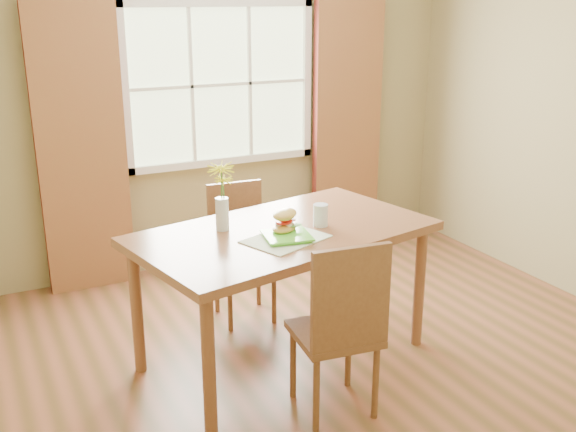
% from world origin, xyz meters
% --- Properties ---
extents(room, '(4.24, 3.84, 2.74)m').
position_xyz_m(room, '(0.00, 0.00, 1.35)').
color(room, brown).
rests_on(room, ground).
extents(window, '(1.62, 0.06, 1.32)m').
position_xyz_m(window, '(0.00, 1.87, 1.50)').
color(window, beige).
rests_on(window, room).
extents(curtain_left, '(0.65, 0.08, 2.20)m').
position_xyz_m(curtain_left, '(-1.15, 1.78, 1.10)').
color(curtain_left, maroon).
rests_on(curtain_left, room).
extents(curtain_right, '(0.65, 0.08, 2.20)m').
position_xyz_m(curtain_right, '(1.15, 1.78, 1.10)').
color(curtain_right, maroon).
rests_on(curtain_right, room).
extents(dining_table, '(1.92, 1.32, 0.85)m').
position_xyz_m(dining_table, '(-0.30, 0.12, 0.77)').
color(dining_table, brown).
rests_on(dining_table, room).
extents(chair_near, '(0.47, 0.47, 1.02)m').
position_xyz_m(chair_near, '(-0.31, -0.59, 0.56)').
color(chair_near, brown).
rests_on(chair_near, room).
extents(chair_far, '(0.42, 0.42, 0.95)m').
position_xyz_m(chair_far, '(-0.29, 0.82, 0.52)').
color(chair_far, brown).
rests_on(chair_far, room).
extents(placemat, '(0.54, 0.47, 0.01)m').
position_xyz_m(placemat, '(-0.36, -0.05, 0.86)').
color(placemat, beige).
rests_on(placemat, dining_table).
extents(plate, '(0.30, 0.30, 0.01)m').
position_xyz_m(plate, '(-0.35, -0.05, 0.87)').
color(plate, '#5BD234').
rests_on(plate, placemat).
extents(croissant_sandwich, '(0.22, 0.21, 0.14)m').
position_xyz_m(croissant_sandwich, '(-0.33, 0.02, 0.94)').
color(croissant_sandwich, '#F5C853').
rests_on(croissant_sandwich, plate).
extents(water_glass, '(0.09, 0.09, 0.14)m').
position_xyz_m(water_glass, '(-0.07, 0.07, 0.92)').
color(water_glass, silver).
rests_on(water_glass, dining_table).
extents(flower_vase, '(0.16, 0.16, 0.41)m').
position_xyz_m(flower_vase, '(-0.62, 0.27, 1.10)').
color(flower_vase, silver).
rests_on(flower_vase, dining_table).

